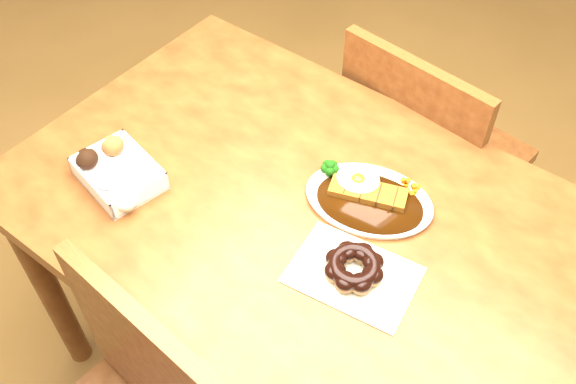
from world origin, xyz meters
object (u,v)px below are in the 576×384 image
Objects in this scene: table at (298,236)px; chair_far at (424,158)px; katsu_curry_plate at (367,196)px; pon_de_ring at (354,268)px; donut_box at (117,172)px.

chair_far is (0.04, 0.54, -0.17)m from table.
katsu_curry_plate is (0.07, -0.44, 0.28)m from chair_far.
table is at bearing 92.23° from chair_far.
pon_de_ring is (0.18, -0.07, 0.12)m from table.
pon_de_ring reaches higher than table.
donut_box is at bearing -148.70° from katsu_curry_plate.
pon_de_ring is (0.15, -0.61, 0.29)m from chair_far.
donut_box reaches higher than table.
pon_de_ring is at bearing -21.90° from table.
chair_far is 3.48× the size of pon_de_ring.
table is at bearing -136.00° from katsu_curry_plate.
chair_far is at bearing 61.86° from donut_box.
chair_far is 2.93× the size of katsu_curry_plate.
katsu_curry_plate is at bearing 115.09° from pon_de_ring.
chair_far is 0.53m from katsu_curry_plate.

